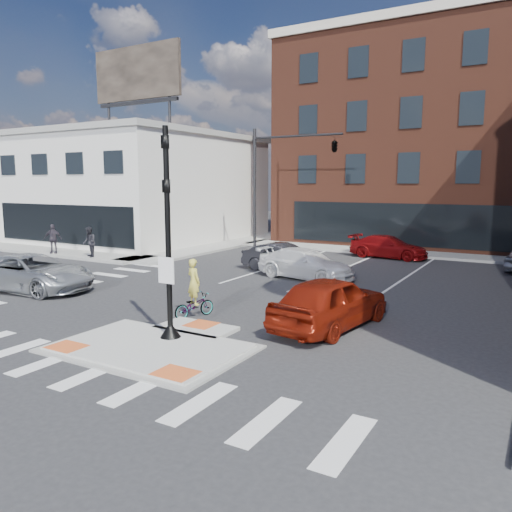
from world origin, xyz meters
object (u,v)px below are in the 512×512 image
Objects in this scene: pedestrian_a at (89,242)px; red_sedan at (331,302)px; bg_car_red at (388,247)px; cyclist at (194,298)px; white_pickup at (306,264)px; silver_suv at (32,273)px; bg_car_dark at (283,257)px; pedestrian_b at (53,239)px.

red_sedan is at bearing 12.56° from pedestrian_a.
bg_car_red is 18.02m from pedestrian_a.
cyclist is at bearing 2.79° from pedestrian_a.
silver_suv is at bearing 142.83° from white_pickup.
silver_suv is 13.06m from red_sedan.
bg_car_dark is at bearing 159.21° from bg_car_red.
pedestrian_a is at bearing 104.04° from bg_car_dark.
red_sedan is 8.23m from white_pickup.
pedestrian_b is (-16.88, -1.11, 0.36)m from white_pickup.
bg_car_dark is 8.04m from bg_car_red.
silver_suv reaches higher than white_pickup.
white_pickup is 8.72m from bg_car_red.
bg_car_dark is at bearing -46.35° from red_sedan.
cyclist is at bearing -96.59° from silver_suv.
silver_suv is at bearing 153.07° from bg_car_red.
silver_suv reaches higher than bg_car_dark.
cyclist reaches higher than red_sedan.
pedestrian_a reaches higher than bg_car_dark.
white_pickup is 2.29m from bg_car_dark.
white_pickup is (-4.12, 7.12, -0.13)m from red_sedan.
bg_car_red is (1.60, 8.57, -0.03)m from white_pickup.
white_pickup is 16.92m from pedestrian_b.
bg_car_dark is (7.00, 9.68, -0.06)m from silver_suv.
bg_car_dark is 2.35× the size of pedestrian_b.
red_sedan is 21.85m from pedestrian_b.
pedestrian_b is at bearing 101.53° from bg_car_dark.
bg_car_dark is at bearing -63.27° from cyclist.
red_sedan is 1.05× the size of bg_car_red.
pedestrian_a is at bearing 26.09° from silver_suv.
red_sedan is 18.71m from pedestrian_a.
cyclist is (-0.34, -8.31, -0.03)m from white_pickup.
pedestrian_b is at bearing 122.46° from bg_car_red.
white_pickup is at bearing -74.67° from cyclist.
cyclist is at bearing -168.61° from bg_car_dark.
bg_car_red is at bearing -6.60° from pedestrian_b.
pedestrian_b is (-16.54, 7.20, 0.39)m from cyclist.
white_pickup is 2.65× the size of pedestrian_b.
cyclist is at bearing 23.15° from red_sedan.
cyclist is (1.54, -9.63, -0.03)m from bg_car_dark.
cyclist reaches higher than silver_suv.
bg_car_dark is 2.13× the size of cyclist.
pedestrian_b reaches higher than bg_car_red.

